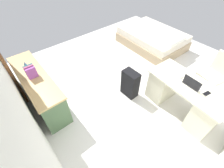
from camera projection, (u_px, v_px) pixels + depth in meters
name	position (u px, v px, depth m)	size (l,w,h in m)	color
ground_plane	(139.00, 82.00, 3.82)	(5.83, 5.83, 0.00)	silver
wall_back	(8.00, 90.00, 1.75)	(4.23, 0.10, 2.77)	silver
desk	(183.00, 97.00, 2.98)	(1.48, 0.76, 0.73)	beige
office_chair	(213.00, 77.00, 3.33)	(0.56, 0.56, 0.94)	black
credenza	(39.00, 89.00, 3.15)	(1.80, 0.48, 0.74)	#4C6B47
bed	(152.00, 39.00, 4.84)	(1.94, 1.45, 0.58)	tan
suitcase_black	(130.00, 84.00, 3.32)	(0.36, 0.22, 0.63)	black
laptop	(193.00, 84.00, 2.67)	(0.33, 0.24, 0.21)	silver
computer_mouse	(181.00, 76.00, 2.86)	(0.06, 0.10, 0.03)	white
cell_phone_near_laptop	(207.00, 93.00, 2.57)	(0.07, 0.14, 0.01)	black
book_row	(31.00, 72.00, 2.80)	(0.16, 0.17, 0.22)	#A04DA9
figurine_small	(25.00, 64.00, 3.04)	(0.08, 0.08, 0.11)	#4C7FBF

